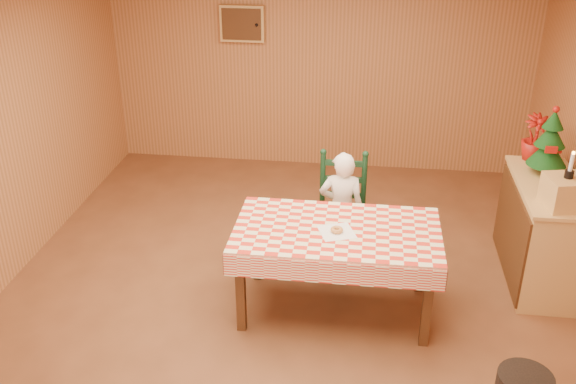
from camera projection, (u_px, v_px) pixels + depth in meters
The scene contains 12 objects.
ground at pixel (285, 301), 5.53m from camera, with size 6.00×6.00×0.00m, color brown.
cabin_walls at pixel (293, 77), 5.20m from camera, with size 5.10×6.05×2.65m.
dining_table at pixel (337, 238), 5.13m from camera, with size 1.66×0.96×0.77m.
ladder_chair at pixel (341, 212), 5.91m from camera, with size 0.44×0.40×1.08m.
seated_child at pixel (341, 210), 5.84m from camera, with size 0.41×0.27×1.12m, color white.
napkin at pixel (337, 232), 5.05m from camera, with size 0.26×0.26×0.00m, color white.
donut at pixel (337, 230), 5.04m from camera, with size 0.10×0.10×0.03m, color #C98948.
shelf_unit at pixel (540, 232), 5.66m from camera, with size 0.54×1.24×0.93m.
crate at pixel (565, 192), 5.05m from camera, with size 0.30×0.30×0.25m, color tan.
christmas_tree at pixel (550, 143), 5.55m from camera, with size 0.34×0.34×0.62m.
flower_arrangement at pixel (535, 138), 5.86m from camera, with size 0.24×0.24×0.43m, color #9E150E.
candle_set at pixel (570, 170), 4.96m from camera, with size 0.07×0.07×0.22m.
Camera 1 is at (0.62, -4.50, 3.28)m, focal length 40.00 mm.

